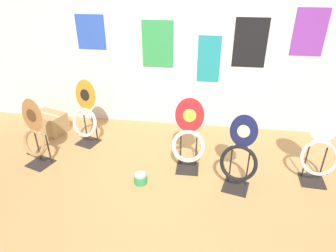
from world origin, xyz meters
The scene contains 9 objects.
ground_plane centered at (0.00, 0.00, 0.00)m, with size 14.00×14.00×0.00m, color #B7844C.
wall_back centered at (0.00, 2.05, 1.30)m, with size 8.00×0.07×2.60m.
toilet_seat_display_crimson_swirl centered at (0.09, 0.81, 0.43)m, with size 0.41×0.28×0.94m.
toilet_seat_display_navy_moon centered at (0.67, 0.52, 0.41)m, with size 0.45×0.34×0.90m.
toilet_seat_display_woodgrain centered at (-1.82, 0.66, 0.41)m, with size 0.39×0.36×0.90m.
toilet_seat_display_white_plain centered at (1.59, 0.78, 0.43)m, with size 0.42×0.32×0.92m.
toilet_seat_display_orange_sun centered at (-1.39, 1.25, 0.42)m, with size 0.45×0.35×0.93m.
paint_can centered at (-0.44, 0.45, 0.07)m, with size 0.16×0.16×0.13m.
storage_box centered at (-2.09, 1.48, 0.15)m, with size 0.55×0.46×0.31m.
Camera 1 is at (0.26, -2.29, 2.29)m, focal length 32.00 mm.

